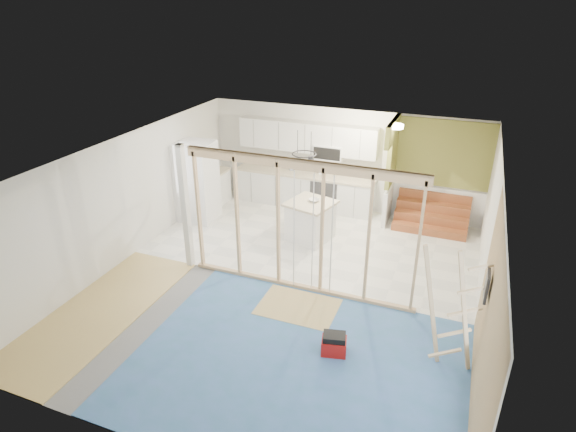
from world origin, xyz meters
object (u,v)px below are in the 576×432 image
at_px(toolbox, 334,344).
at_px(ladder, 452,311).
at_px(fridge, 197,182).
at_px(island, 310,221).

height_order(toolbox, ladder, ladder).
relative_size(fridge, ladder, 0.96).
bearing_deg(fridge, toolbox, -40.09).
height_order(fridge, island, fridge).
distance_m(fridge, toolbox, 5.81).
bearing_deg(fridge, island, -2.83).
xyz_separation_m(fridge, toolbox, (4.52, -3.56, -0.81)).
xyz_separation_m(fridge, ladder, (6.15, -3.26, 0.06)).
bearing_deg(ladder, fridge, 127.07).
bearing_deg(island, fridge, -165.94).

